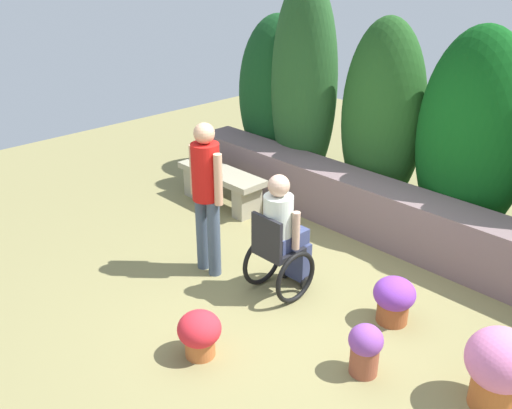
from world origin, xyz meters
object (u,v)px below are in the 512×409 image
Objects in this scene: stone_bench at (221,183)px; person_in_wheelchair at (282,238)px; flower_pot_purple_near at (365,347)px; flower_pot_red_accent at (394,298)px; person_standing_companion at (206,189)px; flower_pot_small_foreground at (200,333)px; flower_pot_terracotta_by_wall at (500,367)px.

person_in_wheelchair is at bearing -28.55° from stone_bench.
stone_bench reaches higher than flower_pot_purple_near.
stone_bench is at bearing 169.57° from flower_pot_red_accent.
person_standing_companion is 3.61× the size of flower_pot_purple_near.
stone_bench is 3.21× the size of flower_pot_small_foreground.
stone_bench is 2.00× the size of flower_pot_terracotta_by_wall.
person_in_wheelchair is at bearing -179.36° from flower_pot_terracotta_by_wall.
person_in_wheelchair reaches higher than stone_bench.
flower_pot_terracotta_by_wall is at bearing -17.21° from flower_pot_red_accent.
stone_bench is 1.06× the size of person_in_wheelchair.
flower_pot_terracotta_by_wall reaches higher than flower_pot_purple_near.
stone_bench is 3.25m from flower_pot_small_foreground.
person_standing_companion is at bearing -174.39° from flower_pot_terracotta_by_wall.
stone_bench is 3.29m from flower_pot_red_accent.
flower_pot_purple_near is 1.44m from flower_pot_small_foreground.
stone_bench is at bearing 158.19° from flower_pot_purple_near.
flower_pot_terracotta_by_wall is at bearing 8.40° from person_in_wheelchair.
person_in_wheelchair is 1.25m from flower_pot_red_accent.
flower_pot_purple_near is at bearing 36.98° from flower_pot_small_foreground.
stone_bench is 0.82× the size of person_standing_companion.
flower_pot_purple_near is at bearing -72.46° from flower_pot_red_accent.
flower_pot_terracotta_by_wall is 1.25m from flower_pot_red_accent.
flower_pot_red_accent is at bearing 107.54° from flower_pot_purple_near.
flower_pot_red_accent is at bearing 27.13° from person_in_wheelchair.
person_standing_companion is at bearing -48.50° from stone_bench.
person_standing_companion reaches higher than flower_pot_red_accent.
person_in_wheelchair is at bearing 100.30° from flower_pot_small_foreground.
flower_pot_terracotta_by_wall is at bearing 24.61° from flower_pot_purple_near.
flower_pot_purple_near is 0.68× the size of flower_pot_terracotta_by_wall.
flower_pot_red_accent is at bearing -13.83° from stone_bench.
flower_pot_terracotta_by_wall is (2.32, 0.03, -0.24)m from person_in_wheelchair.
person_standing_companion reaches higher than flower_pot_terracotta_by_wall.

